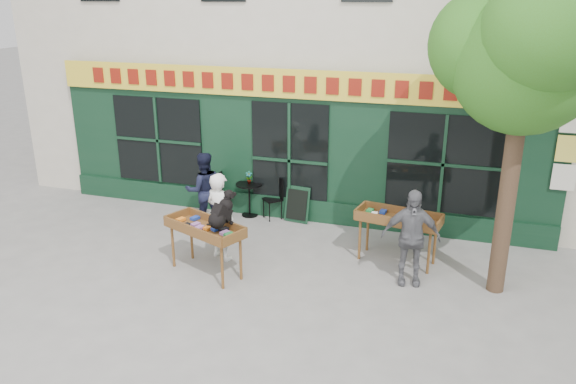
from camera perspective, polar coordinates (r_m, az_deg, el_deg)
name	(u,v)px	position (r m, az deg, el deg)	size (l,w,h in m)	color
ground	(252,262)	(10.59, -3.69, -7.13)	(80.00, 80.00, 0.00)	slate
street_tree	(531,39)	(9.22, 23.48, 14.04)	(3.05, 2.90, 5.60)	#382619
book_cart_center	(205,230)	(9.96, -8.45, -3.89)	(1.62, 1.15, 0.99)	brown
dog	(221,209)	(9.60, -6.83, -1.70)	(0.34, 0.60, 0.60)	black
woman	(220,216)	(10.49, -6.90, -2.48)	(0.61, 0.40, 1.68)	white
book_cart_right	(398,221)	(10.47, 11.15, -2.87)	(1.58, 0.86, 0.99)	brown
man_right	(411,237)	(9.75, 12.34, -4.50)	(0.99, 0.41, 1.70)	#58585D
bistro_table	(249,193)	(12.58, -3.95, -0.10)	(0.60, 0.60, 0.76)	black
bistro_chair_left	(222,190)	(12.79, -6.68, 0.21)	(0.37, 0.37, 0.95)	black
bistro_chair_right	(276,194)	(12.43, -1.23, -0.23)	(0.51, 0.51, 0.95)	black
potted_plant	(249,177)	(12.47, -3.99, 1.48)	(0.15, 0.10, 0.29)	gray
man_left	(204,190)	(12.05, -8.54, 0.22)	(0.79, 0.62, 1.63)	black
chalkboard	(297,205)	(12.27, 0.93, -1.28)	(0.58, 0.26, 0.79)	black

